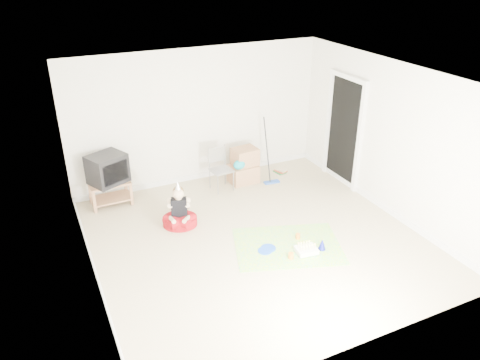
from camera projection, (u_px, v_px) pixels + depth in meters
name	position (u px, v px, depth m)	size (l,w,h in m)	color
ground	(256.00, 239.00, 7.48)	(5.00, 5.00, 0.00)	#C3B28C
doorway_recess	(344.00, 132.00, 8.95)	(0.02, 0.90, 2.05)	black
tv_stand	(110.00, 191.00, 8.40)	(0.72, 0.46, 0.44)	#9C6A46
crt_tv	(107.00, 169.00, 8.21)	(0.61, 0.50, 0.52)	black
folding_chair	(221.00, 170.00, 8.86)	(0.42, 0.40, 0.84)	#949499
cardboard_boxes	(244.00, 166.00, 9.21)	(0.58, 0.46, 0.69)	#AB7952
floor_mop	(272.00, 171.00, 9.18)	(0.32, 0.42, 1.26)	blue
book_pile	(280.00, 171.00, 9.71)	(0.23, 0.27, 0.08)	#226832
seated_woman	(180.00, 216.00, 7.79)	(0.73, 0.73, 0.82)	maroon
party_mat	(288.00, 246.00, 7.31)	(1.64, 1.19, 0.01)	#DB2E71
birthday_cake	(306.00, 250.00, 7.12)	(0.34, 0.29, 0.15)	white
blue_plate_near	(268.00, 248.00, 7.23)	(0.23, 0.23, 0.01)	blue
blue_plate_far	(265.00, 251.00, 7.17)	(0.22, 0.22, 0.01)	blue
orange_cup_near	(298.00, 236.00, 7.47)	(0.07, 0.07, 0.08)	orange
orange_cup_far	(291.00, 256.00, 6.99)	(0.08, 0.08, 0.09)	orange
blue_party_hat	(322.00, 244.00, 7.18)	(0.12, 0.12, 0.18)	#171EA6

